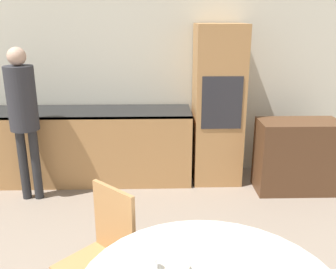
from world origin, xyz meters
TOP-DOWN VIEW (x-y plane):
  - wall_back at (0.00, 4.81)m, footprint 7.01×0.05m
  - kitchen_counter at (-1.13, 4.47)m, footprint 3.04×0.60m
  - oven_unit at (0.71, 4.48)m, footprint 0.57×0.59m
  - sideboard at (1.60, 4.11)m, footprint 0.91×0.45m
  - chair_far_left at (-0.36, 2.21)m, footprint 0.57×0.57m
  - person_standing at (-1.43, 3.98)m, footprint 0.30×0.30m
  - cup at (-0.04, 1.69)m, footprint 0.07×0.07m
  - bowl_near at (0.09, 1.67)m, footprint 0.12×0.12m

SIDE VIEW (x-z plane):
  - sideboard at x=1.60m, z-range 0.00..0.85m
  - kitchen_counter at x=-1.13m, z-range 0.01..0.91m
  - chair_far_left at x=-0.36m, z-range 0.06..0.99m
  - bowl_near at x=0.09m, z-range 0.76..0.80m
  - cup at x=-0.04m, z-range 0.76..0.84m
  - oven_unit at x=0.71m, z-range 0.00..1.90m
  - person_standing at x=-1.43m, z-range 0.21..1.89m
  - wall_back at x=0.00m, z-range 0.00..2.60m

